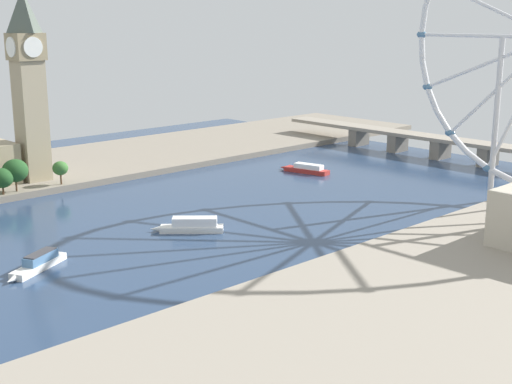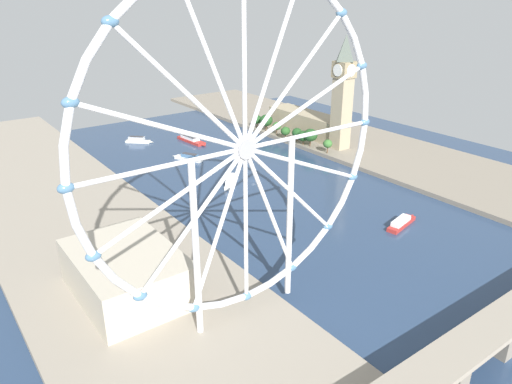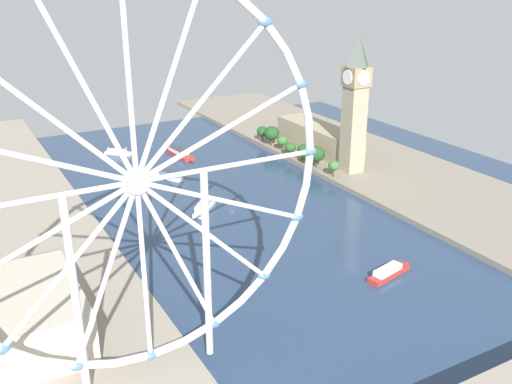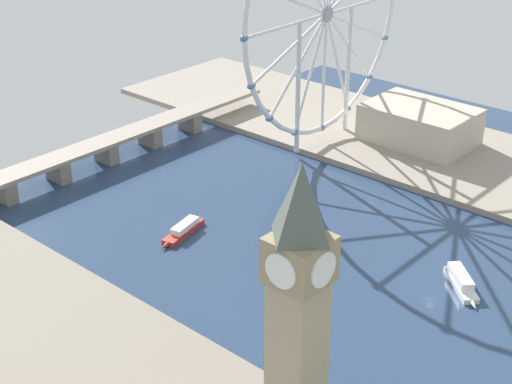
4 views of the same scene
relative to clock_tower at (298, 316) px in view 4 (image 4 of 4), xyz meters
The scene contains 7 objects.
ground_plane 104.42m from the clock_tower, ahead, with size 403.97×403.97×0.00m, color navy.
clock_tower is the anchor object (origin of this frame).
ferris_wheel 222.16m from the clock_tower, 35.31° to the left, with size 123.64×3.20×127.10m.
riverside_hall 233.25m from the clock_tower, 22.71° to the left, with size 37.90×53.99×18.91m, color #BCB29E.
river_bridge 219.30m from the clock_tower, 64.70° to the left, with size 215.97×14.43×11.98m.
tour_boat_0 116.68m from the clock_tower, ahead, with size 21.27×22.65×5.45m.
tour_boat_3 139.07m from the clock_tower, 59.46° to the left, with size 27.96×10.81×4.63m.
Camera 4 is at (-215.22, -106.82, 158.43)m, focal length 54.29 mm.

